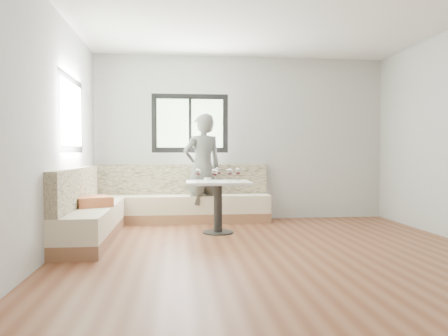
{
  "coord_description": "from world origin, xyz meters",
  "views": [
    {
      "loc": [
        -1.12,
        -4.98,
        1.15
      ],
      "look_at": [
        -0.45,
        1.3,
        0.93
      ],
      "focal_mm": 35.0,
      "sensor_mm": 36.0,
      "label": 1
    }
  ],
  "objects": [
    {
      "name": "banquette",
      "position": [
        -1.59,
        1.63,
        0.33
      ],
      "size": [
        2.9,
        2.8,
        0.95
      ],
      "color": "#956445",
      "rests_on": "ground"
    },
    {
      "name": "table",
      "position": [
        -0.54,
        1.2,
        0.56
      ],
      "size": [
        0.91,
        0.72,
        0.74
      ],
      "rotation": [
        0.0,
        0.0,
        -0.01
      ],
      "color": "black",
      "rests_on": "ground"
    },
    {
      "name": "wine_glass_e",
      "position": [
        -0.24,
        1.29,
        0.88
      ],
      "size": [
        0.09,
        0.09,
        0.19
      ],
      "color": "white",
      "rests_on": "table"
    },
    {
      "name": "wine_glass_d",
      "position": [
        -0.53,
        1.34,
        0.88
      ],
      "size": [
        0.09,
        0.09,
        0.19
      ],
      "color": "white",
      "rests_on": "table"
    },
    {
      "name": "person",
      "position": [
        -0.71,
        2.09,
        0.89
      ],
      "size": [
        0.75,
        0.62,
        1.78
      ],
      "primitive_type": "imported",
      "rotation": [
        0.0,
        0.0,
        3.48
      ],
      "color": "#5C5E58",
      "rests_on": "ground"
    },
    {
      "name": "olive_ramekin",
      "position": [
        -0.68,
        1.32,
        0.76
      ],
      "size": [
        0.11,
        0.11,
        0.04
      ],
      "color": "white",
      "rests_on": "table"
    },
    {
      "name": "wine_glass_b",
      "position": [
        -0.61,
        0.99,
        0.88
      ],
      "size": [
        0.09,
        0.09,
        0.19
      ],
      "color": "white",
      "rests_on": "table"
    },
    {
      "name": "wine_glass_a",
      "position": [
        -0.84,
        1.07,
        0.88
      ],
      "size": [
        0.09,
        0.09,
        0.19
      ],
      "color": "white",
      "rests_on": "table"
    },
    {
      "name": "wine_glass_c",
      "position": [
        -0.39,
        1.1,
        0.88
      ],
      "size": [
        0.09,
        0.09,
        0.19
      ],
      "color": "white",
      "rests_on": "table"
    },
    {
      "name": "room",
      "position": [
        -0.08,
        0.08,
        1.41
      ],
      "size": [
        5.01,
        5.01,
        2.81
      ],
      "color": "brown",
      "rests_on": "ground"
    }
  ]
}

